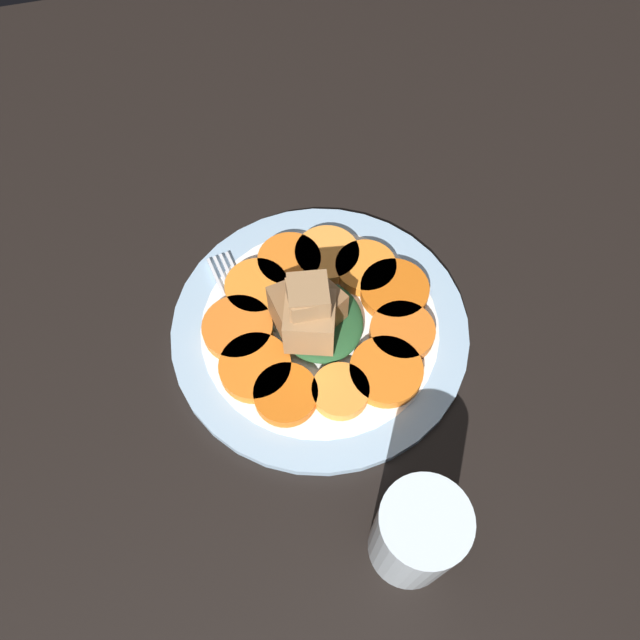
# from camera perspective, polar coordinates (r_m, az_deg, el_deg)

# --- Properties ---
(table_slab) EXTENTS (1.20, 1.20, 0.02)m
(table_slab) POSITION_cam_1_polar(r_m,az_deg,el_deg) (0.62, 0.00, -1.39)
(table_slab) COLOR black
(table_slab) RESTS_ON ground
(plate) EXTENTS (0.29, 0.29, 0.01)m
(plate) POSITION_cam_1_polar(r_m,az_deg,el_deg) (0.61, 0.00, -0.72)
(plate) COLOR #99B7D1
(plate) RESTS_ON table_slab
(carrot_slice_0) EXTENTS (0.06, 0.06, 0.01)m
(carrot_slice_0) POSITION_cam_1_polar(r_m,az_deg,el_deg) (0.62, -5.81, 2.96)
(carrot_slice_0) COLOR orange
(carrot_slice_0) RESTS_ON plate
(carrot_slice_1) EXTENTS (0.07, 0.07, 0.01)m
(carrot_slice_1) POSITION_cam_1_polar(r_m,az_deg,el_deg) (0.60, -7.52, -0.77)
(carrot_slice_1) COLOR orange
(carrot_slice_1) RESTS_ON plate
(carrot_slice_2) EXTENTS (0.07, 0.07, 0.01)m
(carrot_slice_2) POSITION_cam_1_polar(r_m,az_deg,el_deg) (0.58, -5.93, -4.34)
(carrot_slice_2) COLOR orange
(carrot_slice_2) RESTS_ON plate
(carrot_slice_3) EXTENTS (0.06, 0.06, 0.01)m
(carrot_slice_3) POSITION_cam_1_polar(r_m,az_deg,el_deg) (0.57, -3.13, -6.81)
(carrot_slice_3) COLOR #D56013
(carrot_slice_3) RESTS_ON plate
(carrot_slice_4) EXTENTS (0.05, 0.05, 0.01)m
(carrot_slice_4) POSITION_cam_1_polar(r_m,az_deg,el_deg) (0.57, 2.34, -6.41)
(carrot_slice_4) COLOR orange
(carrot_slice_4) RESTS_ON plate
(carrot_slice_5) EXTENTS (0.07, 0.07, 0.01)m
(carrot_slice_5) POSITION_cam_1_polar(r_m,az_deg,el_deg) (0.58, 6.05, -4.70)
(carrot_slice_5) COLOR orange
(carrot_slice_5) RESTS_ON plate
(carrot_slice_6) EXTENTS (0.06, 0.06, 0.01)m
(carrot_slice_6) POSITION_cam_1_polar(r_m,az_deg,el_deg) (0.60, 7.52, -1.08)
(carrot_slice_6) COLOR orange
(carrot_slice_6) RESTS_ON plate
(carrot_slice_7) EXTENTS (0.07, 0.07, 0.01)m
(carrot_slice_7) POSITION_cam_1_polar(r_m,az_deg,el_deg) (0.62, 6.81, 2.71)
(carrot_slice_7) COLOR #D56013
(carrot_slice_7) RESTS_ON plate
(carrot_slice_8) EXTENTS (0.06, 0.06, 0.01)m
(carrot_slice_8) POSITION_cam_1_polar(r_m,az_deg,el_deg) (0.63, 4.19, 4.77)
(carrot_slice_8) COLOR orange
(carrot_slice_8) RESTS_ON plate
(carrot_slice_9) EXTENTS (0.07, 0.07, 0.01)m
(carrot_slice_9) POSITION_cam_1_polar(r_m,az_deg,el_deg) (0.64, 0.64, 5.98)
(carrot_slice_9) COLOR #F9953A
(carrot_slice_9) RESTS_ON plate
(carrot_slice_10) EXTENTS (0.06, 0.06, 0.01)m
(carrot_slice_10) POSITION_cam_1_polar(r_m,az_deg,el_deg) (0.63, -2.81, 5.38)
(carrot_slice_10) COLOR orange
(carrot_slice_10) RESTS_ON plate
(center_pile) EXTENTS (0.09, 0.09, 0.09)m
(center_pile) POSITION_cam_1_polar(r_m,az_deg,el_deg) (0.57, -0.74, 0.54)
(center_pile) COLOR #235128
(center_pile) RESTS_ON plate
(fork) EXTENTS (0.19, 0.05, 0.00)m
(fork) POSITION_cam_1_polar(r_m,az_deg,el_deg) (0.60, -6.46, -0.72)
(fork) COLOR silver
(fork) RESTS_ON plate
(water_glass) EXTENTS (0.07, 0.07, 0.11)m
(water_glass) POSITION_cam_1_polar(r_m,az_deg,el_deg) (0.50, 8.80, -18.83)
(water_glass) COLOR silver
(water_glass) RESTS_ON table_slab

